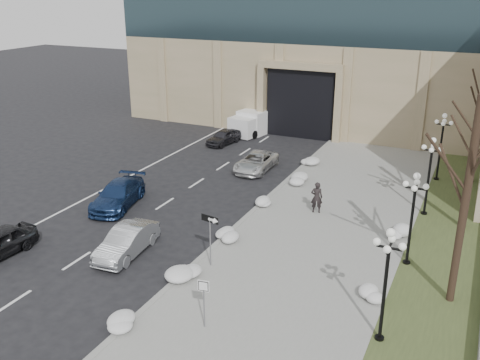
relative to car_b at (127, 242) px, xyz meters
The scene contains 25 objects.
sidewalk 10.34m from the car_b, 38.03° to the left, with size 9.00×40.00×0.12m, color gray.
curb 7.35m from the car_b, 60.27° to the left, with size 0.30×40.00×0.14m, color gray.
grass_strip 15.97m from the car_b, 23.49° to the left, with size 4.00×40.00×0.10m, color #3A4623.
car_b is the anchor object (origin of this frame).
car_c 6.48m from the car_b, 131.03° to the left, with size 2.06×5.07×1.47m, color navy.
car_d 14.60m from the car_b, 87.08° to the left, with size 2.15×4.67×1.30m, color silver.
car_e 20.10m from the car_b, 102.75° to the left, with size 1.48×3.68×1.25m, color #302F35.
pedestrian 11.35m from the car_b, 51.25° to the left, with size 0.69×0.46×1.90m, color black.
box_truck 24.90m from the car_b, 97.75° to the left, with size 3.45×6.94×2.11m.
one_way_sign 4.87m from the car_b, ahead, with size 1.01×0.36×2.72m.
keep_sign 7.60m from the car_b, 30.40° to the right, with size 0.47×0.12×2.21m.
snow_clump_b 6.78m from the car_b, 55.27° to the right, with size 1.10×1.60×0.36m, color silver.
snow_clump_c 3.88m from the car_b, 13.09° to the right, with size 1.10×1.60×0.36m, color silver.
snow_clump_d 5.34m from the car_b, 44.31° to the left, with size 1.10×1.60×0.36m, color silver.
snow_clump_e 9.37m from the car_b, 63.69° to the left, with size 1.10×1.60×0.36m, color silver.
snow_clump_f 13.79m from the car_b, 71.76° to the left, with size 1.10×1.60×0.36m, color silver.
snow_clump_g 17.91m from the car_b, 76.78° to the left, with size 1.10×1.60×0.36m, color silver.
snow_clump_i 12.04m from the car_b, ahead, with size 1.10×1.60×0.36m, color silver.
snow_clump_j 14.22m from the car_b, 31.46° to the left, with size 1.10×1.60×0.36m, color silver.
lamppost_a 13.25m from the car_b, ahead, with size 1.18×1.18×4.76m.
lamppost_b 14.01m from the car_b, 20.60° to the left, with size 1.18×1.18×4.76m.
lamppost_c 17.37m from the car_b, 41.30° to the left, with size 1.18×1.18×4.76m.
lamppost_d 22.18m from the car_b, 54.09° to the left, with size 1.18×1.18×4.76m.
tree_near 16.15m from the car_b, ahead, with size 3.20×3.20×9.00m.
tree_mid 18.95m from the car_b, 34.40° to the left, with size 3.20×3.20×8.50m.
Camera 1 is at (10.70, -11.70, 12.90)m, focal length 40.00 mm.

